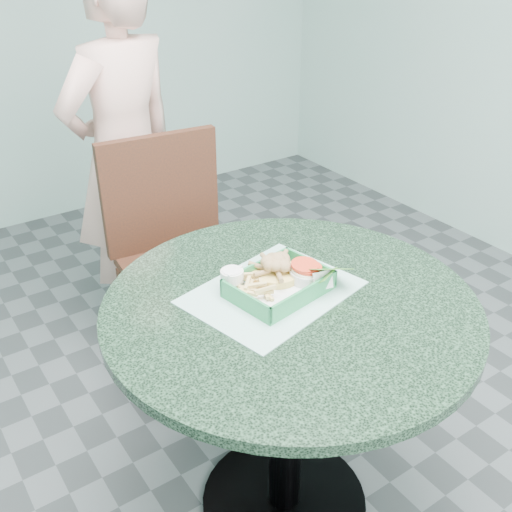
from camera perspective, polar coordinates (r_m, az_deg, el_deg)
floor at (r=2.07m, az=2.67°, el=-22.30°), size 4.00×5.00×0.02m
cafe_table at (r=1.65m, az=3.14°, el=-9.79°), size 0.97×0.97×0.75m
dining_chair at (r=2.32m, az=-7.46°, el=1.27°), size 0.46×0.46×0.93m
diner_person at (r=2.49m, az=-12.44°, el=9.68°), size 0.67×0.54×1.61m
placemat at (r=1.58m, az=1.54°, el=-4.06°), size 0.48×0.40×0.00m
food_basket at (r=1.57m, az=2.19°, el=-3.63°), size 0.25×0.18×0.05m
crab_sandwich at (r=1.60m, az=2.27°, el=-1.56°), size 0.13×0.13×0.08m
fries_pile at (r=1.56m, az=-0.15°, el=-3.08°), size 0.12×0.13×0.04m
sauce_ramekin at (r=1.58m, az=-2.15°, el=-2.06°), size 0.06×0.06×0.03m
garnish_cup at (r=1.58m, az=5.46°, el=-2.38°), size 0.13×0.13×0.05m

